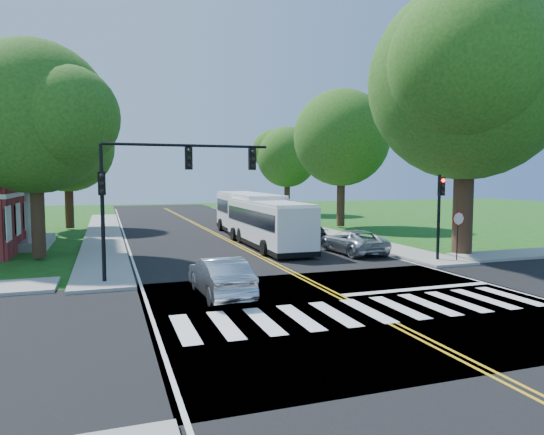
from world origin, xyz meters
name	(u,v)px	position (x,y,z in m)	size (l,w,h in m)	color
ground	(360,307)	(0.00, 0.00, 0.00)	(140.00, 140.00, 0.00)	#1B4711
road	(230,241)	(0.00, 18.00, 0.01)	(14.00, 96.00, 0.01)	black
cross_road	(360,307)	(0.00, 0.00, 0.01)	(60.00, 12.00, 0.01)	black
center_line	(218,235)	(0.00, 22.00, 0.01)	(0.36, 70.00, 0.01)	gold
edge_line_w	(125,239)	(-6.80, 22.00, 0.01)	(0.12, 70.00, 0.01)	silver
edge_line_e	(300,232)	(6.80, 22.00, 0.01)	(0.12, 70.00, 0.01)	silver
crosswalk	(367,310)	(0.00, -0.50, 0.02)	(12.60, 3.00, 0.01)	silver
stop_bar	(418,289)	(3.50, 1.60, 0.02)	(6.60, 0.40, 0.01)	silver
sidewalk_nw	(104,234)	(-8.30, 25.00, 0.07)	(2.60, 40.00, 0.15)	gray
sidewalk_ne	(303,227)	(8.30, 25.00, 0.07)	(2.60, 40.00, 0.15)	gray
tree_ne_big	(467,83)	(11.00, 8.00, 9.62)	(10.80, 10.80, 14.91)	#382016
tree_west_near	(34,117)	(-11.50, 14.00, 7.53)	(8.00, 8.00, 11.40)	#382016
tree_west_far	(67,147)	(-11.00, 30.00, 7.00)	(7.60, 7.60, 10.67)	#382016
tree_east_mid	(342,138)	(11.50, 24.00, 7.86)	(8.40, 8.40, 11.93)	#382016
tree_east_far	(287,157)	(12.50, 40.00, 6.86)	(7.20, 7.20, 10.34)	#382016
signal_nw	(161,178)	(-5.86, 6.43, 4.38)	(7.15, 0.46, 5.66)	black
signal_ne	(440,205)	(8.20, 6.44, 2.96)	(0.30, 0.46, 4.40)	black
stop_sign	(458,224)	(9.00, 5.98, 2.03)	(0.76, 0.08, 2.53)	black
bus_lead	(267,222)	(1.55, 14.74, 1.57)	(2.88, 11.43, 2.95)	silver
bus_follow	(248,213)	(2.05, 20.82, 1.71)	(3.51, 12.58, 3.22)	silver
hatchback	(220,276)	(-4.13, 3.03, 0.74)	(1.54, 4.41, 1.45)	silver
suv	(353,241)	(5.44, 10.57, 0.70)	(2.29, 4.96, 1.38)	silver
dark_sedan	(314,234)	(5.27, 15.71, 0.58)	(1.59, 3.91, 1.14)	black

